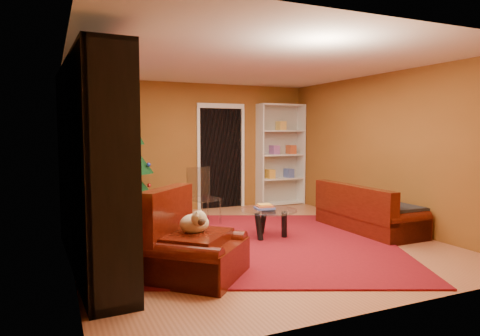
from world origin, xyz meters
name	(u,v)px	position (x,y,z in m)	size (l,w,h in m)	color
floor	(251,242)	(0.00, 0.00, -0.03)	(5.00, 5.50, 0.05)	#A6603F
ceiling	(251,61)	(0.00, 0.00, 2.62)	(5.00, 5.50, 0.05)	silver
wall_back	(193,147)	(0.00, 2.77, 1.30)	(5.00, 0.05, 2.60)	brown
wall_left	(65,157)	(-2.52, 0.00, 1.30)	(0.05, 5.50, 2.60)	brown
wall_right	(385,150)	(2.52, 0.00, 1.30)	(0.05, 5.50, 2.60)	brown
doorway	(221,158)	(0.60, 2.73, 1.05)	(1.06, 0.60, 2.16)	black
rug	(278,242)	(0.30, -0.28, 0.01)	(3.29, 3.84, 0.02)	maroon
media_unit	(89,166)	(-2.27, -0.31, 1.21)	(0.49, 3.17, 2.43)	black
christmas_tree	(128,164)	(-1.42, 2.15, 1.03)	(1.19, 1.19, 2.13)	black
gift_box_teal	(143,216)	(-1.26, 1.65, 0.16)	(0.32, 0.32, 0.32)	#196B75
gift_box_green	(178,217)	(-0.70, 1.52, 0.12)	(0.24, 0.24, 0.24)	#255526
gift_box_red	(151,215)	(-1.07, 1.95, 0.12)	(0.23, 0.23, 0.23)	maroon
white_bookshelf	(281,155)	(1.95, 2.57, 1.10)	(1.05, 0.38, 2.27)	white
armchair	(197,242)	(-1.25, -1.24, 0.40)	(1.02, 1.02, 0.80)	#3D0D06
dog	(194,224)	(-1.26, -1.17, 0.60)	(0.40, 0.30, 0.26)	beige
sofa	(369,207)	(2.02, -0.23, 0.39)	(1.82, 0.82, 0.78)	#3D0D06
coffee_table	(269,224)	(0.30, 0.00, 0.23)	(0.86, 0.86, 0.54)	gray
acrylic_chair	(205,199)	(-0.27, 1.28, 0.45)	(0.46, 0.50, 0.90)	#66605B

